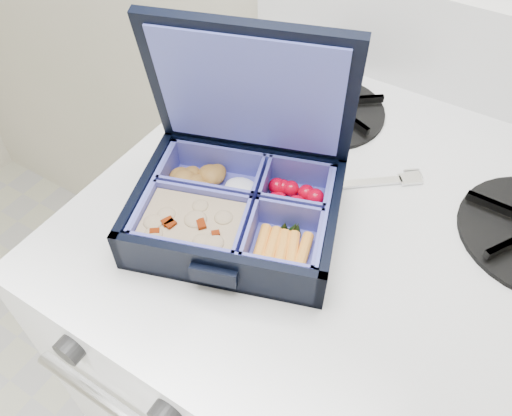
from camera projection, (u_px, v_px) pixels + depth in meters
The scene contains 4 objects.
stove at pixel (327, 369), 1.02m from camera, with size 0.67×0.67×1.00m, color white, non-canonical shape.
bento_box at pixel (237, 211), 0.60m from camera, with size 0.24×0.19×0.06m, color black, non-canonical shape.
burner_grate_rear at pixel (326, 107), 0.76m from camera, with size 0.18×0.18×0.02m, color black.
fork at pixel (349, 184), 0.66m from camera, with size 0.02×0.18×0.01m, color silver, non-canonical shape.
Camera 1 is at (-0.01, 1.20, 1.48)m, focal length 35.00 mm.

